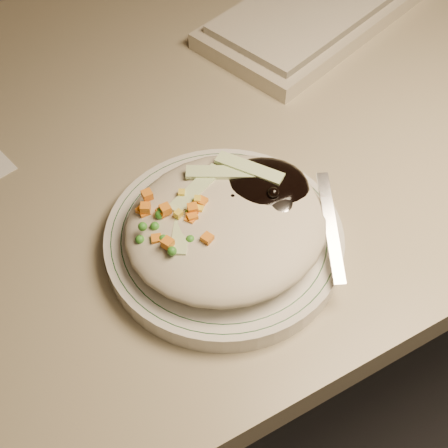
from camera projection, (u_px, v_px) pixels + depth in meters
desk at (202, 222)px, 0.89m from camera, size 1.40×0.70×0.74m
plate at (224, 241)px, 0.60m from camera, size 0.23×0.23×0.02m
plate_rim at (224, 234)px, 0.60m from camera, size 0.22×0.22×0.00m
meal at (228, 219)px, 0.58m from camera, size 0.21×0.19×0.05m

